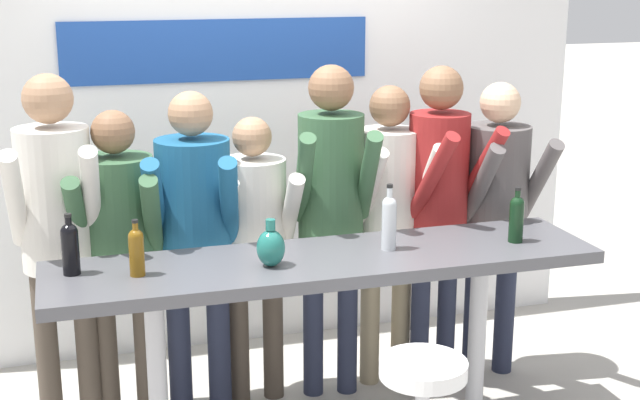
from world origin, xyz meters
name	(u,v)px	position (x,y,z in m)	size (l,w,h in m)	color
back_wall	(254,128)	(0.00, 1.50, 1.37)	(4.20, 0.12, 2.72)	white
tasting_table	(326,286)	(0.00, 0.00, 0.87)	(2.60, 0.61, 1.02)	#4C4C51
person_far_left	(57,216)	(-1.20, 0.58, 1.16)	(0.44, 0.57, 1.85)	#473D33
person_left	(119,236)	(-0.91, 0.59, 1.02)	(0.49, 0.58, 1.66)	#473D33
person_center_left	(194,220)	(-0.52, 0.59, 1.07)	(0.52, 0.62, 1.74)	#23283D
person_center	(254,230)	(-0.20, 0.64, 0.98)	(0.42, 0.51, 1.58)	#473D33
person_center_right	(331,195)	(0.21, 0.59, 1.16)	(0.47, 0.60, 1.84)	#23283D
person_right	(389,203)	(0.56, 0.65, 1.07)	(0.41, 0.53, 1.72)	gray
person_far_right	(439,189)	(0.82, 0.56, 1.15)	(0.46, 0.60, 1.82)	#23283D
person_rightmost	(496,199)	(1.17, 0.56, 1.07)	(0.43, 0.54, 1.72)	#23283D
wine_bottle_0	(389,220)	(0.32, 0.02, 1.16)	(0.07, 0.07, 0.32)	#B7BCC1
wine_bottle_1	(517,217)	(0.96, -0.05, 1.15)	(0.07, 0.07, 0.28)	black
wine_bottle_2	(136,250)	(-0.87, -0.02, 1.14)	(0.07, 0.07, 0.25)	brown
wine_bottle_3	(70,246)	(-1.15, 0.08, 1.15)	(0.08, 0.08, 0.28)	black
decorative_vase	(271,247)	(-0.28, -0.06, 1.11)	(0.13, 0.13, 0.22)	#1E665B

